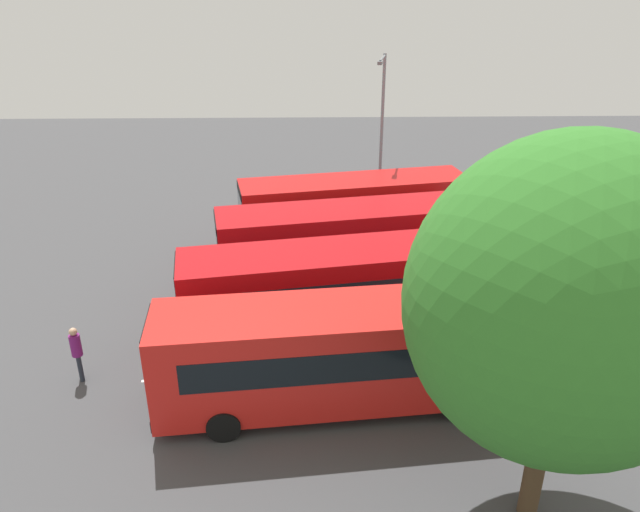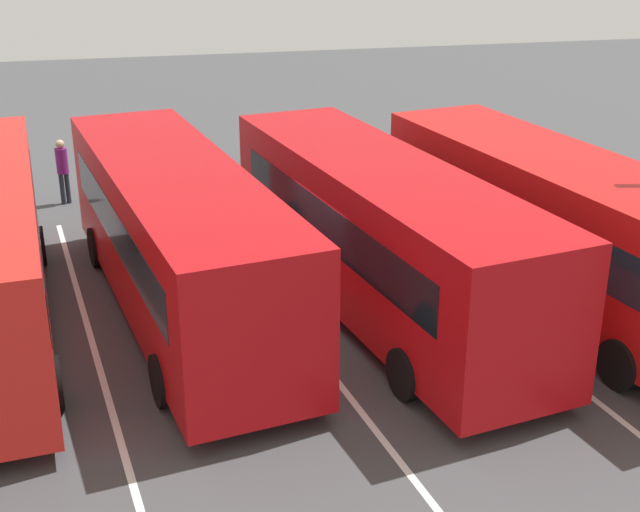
% 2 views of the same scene
% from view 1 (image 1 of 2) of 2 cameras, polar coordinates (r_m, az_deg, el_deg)
% --- Properties ---
extents(ground_plane, '(66.86, 66.86, 0.00)m').
position_cam_1_polar(ground_plane, '(22.65, 2.83, -4.40)').
color(ground_plane, '#424244').
extents(bus_far_left, '(10.42, 4.26, 3.07)m').
position_cam_1_polar(bus_far_left, '(27.01, 3.19, 4.49)').
color(bus_far_left, red).
rests_on(bus_far_left, ground).
extents(bus_center_left, '(10.42, 4.20, 3.07)m').
position_cam_1_polar(bus_center_left, '(23.60, 2.58, 1.41)').
color(bus_center_left, '#B70C11').
rests_on(bus_center_left, ground).
extents(bus_center_right, '(10.42, 4.11, 3.07)m').
position_cam_1_polar(bus_center_right, '(20.02, 1.29, -3.06)').
color(bus_center_right, '#B70C11').
rests_on(bus_center_right, ground).
extents(bus_far_right, '(10.35, 3.43, 3.07)m').
position_cam_1_polar(bus_far_right, '(16.75, 1.80, -9.16)').
color(bus_far_right, red).
rests_on(bus_far_right, ground).
extents(pedestrian, '(0.43, 0.43, 1.81)m').
position_cam_1_polar(pedestrian, '(19.36, -22.13, -8.24)').
color(pedestrian, '#232833').
rests_on(pedestrian, ground).
extents(street_lamp, '(0.71, 2.52, 7.86)m').
position_cam_1_polar(street_lamp, '(30.60, 5.87, 12.37)').
color(street_lamp, gray).
rests_on(street_lamp, ground).
extents(depot_tree, '(6.31, 5.67, 8.77)m').
position_cam_1_polar(depot_tree, '(12.36, 22.48, -4.14)').
color(depot_tree, '#4C3823').
rests_on(depot_tree, ground).
extents(lane_stripe_outer_left, '(13.29, 1.90, 0.01)m').
position_cam_1_polar(lane_stripe_outer_left, '(26.07, 2.25, -0.27)').
color(lane_stripe_outer_left, silver).
rests_on(lane_stripe_outer_left, ground).
extents(lane_stripe_inner_left, '(13.29, 1.90, 0.01)m').
position_cam_1_polar(lane_stripe_inner_left, '(22.65, 2.83, -4.39)').
color(lane_stripe_inner_left, silver).
rests_on(lane_stripe_inner_left, ground).
extents(lane_stripe_inner_right, '(13.29, 1.90, 0.01)m').
position_cam_1_polar(lane_stripe_inner_right, '(19.39, 3.62, -9.94)').
color(lane_stripe_inner_right, silver).
rests_on(lane_stripe_inner_right, ground).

